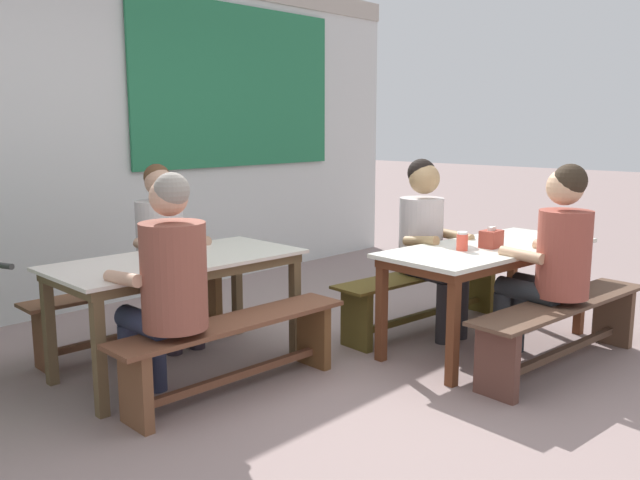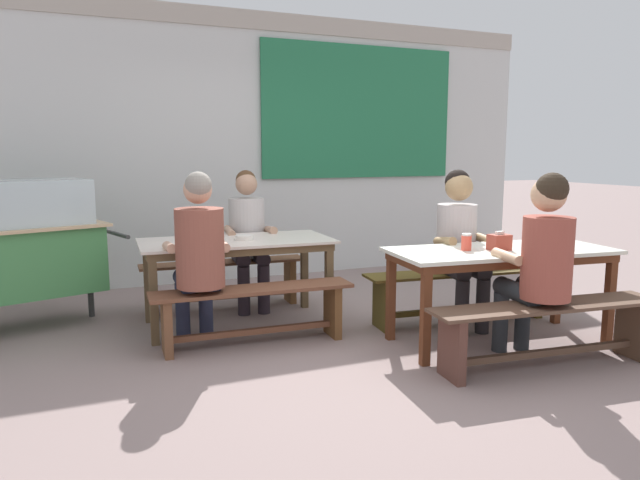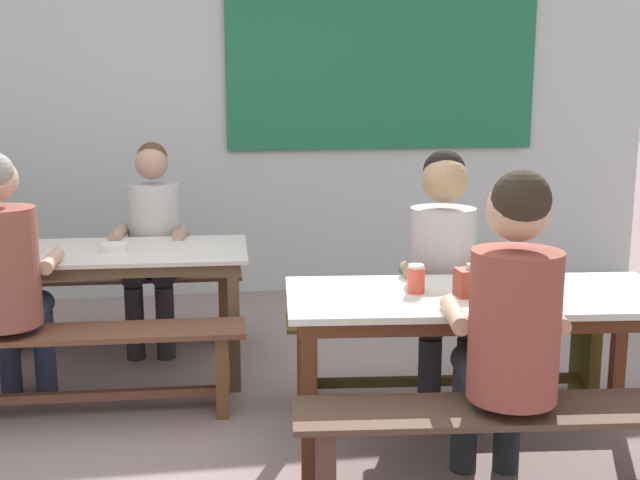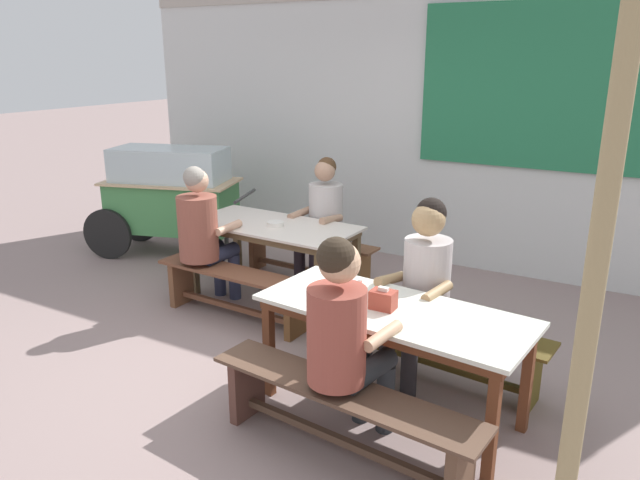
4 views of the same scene
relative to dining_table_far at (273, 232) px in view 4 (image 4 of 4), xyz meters
name	(u,v)px [view 4 (image 4 of 4)]	position (x,y,z in m)	size (l,w,h in m)	color
ground_plane	(278,357)	(0.68, -0.97, -0.65)	(40.00, 40.00, 0.00)	gray
backdrop_wall	(424,118)	(0.74, 1.81, 0.91)	(7.07, 0.23, 2.97)	silver
dining_table_far	(273,232)	(0.00, 0.00, 0.00)	(1.59, 0.82, 0.72)	beige
dining_table_near	(393,319)	(1.71, -1.22, 0.00)	(1.75, 0.87, 0.72)	silver
bench_far_back	(307,253)	(0.02, 0.57, -0.36)	(1.53, 0.32, 0.44)	brown
bench_far_front	(234,287)	(-0.02, -0.57, -0.35)	(1.52, 0.37, 0.44)	brown
bench_near_back	(430,339)	(1.77, -0.65, -0.36)	(1.70, 0.48, 0.44)	#4E3E17
bench_near_front	(341,412)	(1.66, -1.78, -0.36)	(1.69, 0.48, 0.44)	brown
food_cart	(170,193)	(-1.76, 0.54, 0.07)	(1.94, 1.19, 1.22)	#43884B
person_near_front	(344,332)	(1.63, -1.71, 0.10)	(0.48, 0.60, 1.31)	#262B2F
person_center_facing	(322,215)	(0.24, 0.50, 0.07)	(0.47, 0.54, 1.28)	#2A222A
person_left_back_turned	(203,229)	(-0.41, -0.49, 0.09)	(0.46, 0.58, 1.31)	#2B304A
person_right_near_table	(422,279)	(1.71, -0.71, 0.10)	(0.48, 0.56, 1.30)	black
tissue_box	(383,299)	(1.66, -1.26, 0.13)	(0.15, 0.11, 0.14)	#9B3C2E
condiment_jar	(356,288)	(1.43, -1.17, 0.14)	(0.08, 0.08, 0.12)	#E34B39
soup_bowl	(275,224)	(0.06, -0.04, 0.09)	(0.15, 0.15, 0.04)	silver
wooden_support_post	(588,325)	(2.87, -2.19, 0.62)	(0.08, 0.08, 2.55)	tan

